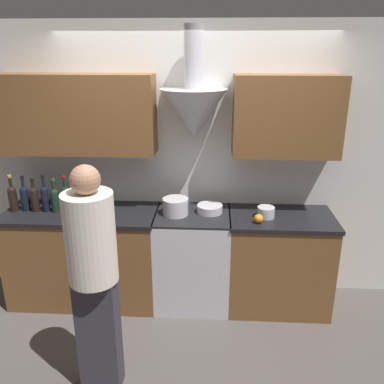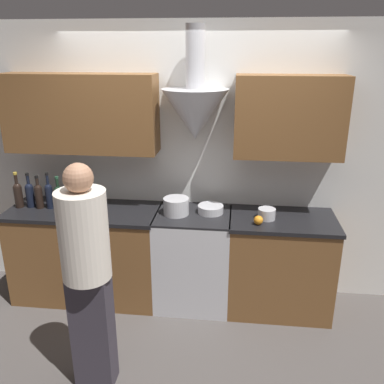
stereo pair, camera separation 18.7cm
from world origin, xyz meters
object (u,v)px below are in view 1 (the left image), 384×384
stove_range (193,258)px  wine_bottle_5 (66,198)px  stock_pot (175,206)px  person_foreground_left (94,274)px  orange_fruit (259,219)px  wine_bottle_3 (45,197)px  wine_bottle_1 (25,197)px  wine_bottle_0 (13,197)px  wine_bottle_2 (34,198)px  mixing_bowl (210,209)px  saucepan (266,212)px  wine_bottle_4 (55,199)px

stove_range → wine_bottle_5: bearing=-179.2°
stock_pot → person_foreground_left: size_ratio=0.14×
stove_range → orange_fruit: orange_fruit is taller
stove_range → wine_bottle_5: 1.31m
stove_range → wine_bottle_3: wine_bottle_3 is taller
wine_bottle_1 → orange_fruit: size_ratio=4.17×
wine_bottle_0 → wine_bottle_2: bearing=0.9°
stock_pot → mixing_bowl: size_ratio=0.99×
orange_fruit → saucepan: saucepan is taller
wine_bottle_5 → person_foreground_left: size_ratio=0.21×
wine_bottle_5 → mixing_bowl: wine_bottle_5 is taller
orange_fruit → wine_bottle_2: bearing=175.7°
mixing_bowl → wine_bottle_1: bearing=-178.5°
wine_bottle_4 → stove_range: bearing=0.8°
wine_bottle_1 → stock_pot: 1.41m
wine_bottle_3 → orange_fruit: (1.95, -0.16, -0.10)m
stove_range → wine_bottle_5: size_ratio=2.65×
wine_bottle_0 → wine_bottle_4: wine_bottle_0 is taller
stove_range → wine_bottle_4: (-1.27, -0.02, 0.59)m
wine_bottle_4 → wine_bottle_5: bearing=0.4°
wine_bottle_5 → person_foreground_left: 1.23m
wine_bottle_4 → stock_pot: bearing=0.0°
wine_bottle_0 → stock_pot: (1.51, 0.00, -0.06)m
wine_bottle_0 → stock_pot: size_ratio=1.49×
wine_bottle_4 → person_foreground_left: (0.67, -1.09, -0.11)m
wine_bottle_1 → wine_bottle_4: wine_bottle_1 is taller
wine_bottle_3 → wine_bottle_5: 0.21m
wine_bottle_5 → stock_pot: (1.01, 0.00, -0.06)m
wine_bottle_0 → mixing_bowl: (1.82, 0.07, -0.10)m
wine_bottle_2 → wine_bottle_4: size_ratio=1.00×
wine_bottle_1 → wine_bottle_3: wine_bottle_3 is taller
wine_bottle_4 → mixing_bowl: 1.43m
wine_bottle_4 → mixing_bowl: (1.42, 0.07, -0.09)m
orange_fruit → person_foreground_left: bearing=-141.7°
saucepan → stock_pot: bearing=178.6°
wine_bottle_0 → wine_bottle_2: (0.20, 0.00, -0.01)m
wine_bottle_5 → person_foreground_left: (0.56, -1.09, -0.13)m
orange_fruit → wine_bottle_5: bearing=175.0°
wine_bottle_2 → person_foreground_left: 1.39m
stove_range → stock_pot: stock_pot is taller
stove_range → wine_bottle_1: bearing=179.8°
stove_range → wine_bottle_1: 1.67m
wine_bottle_3 → wine_bottle_5: size_ratio=1.00×
stove_range → wine_bottle_3: 1.49m
wine_bottle_3 → mixing_bowl: wine_bottle_3 is taller
wine_bottle_4 → wine_bottle_5: wine_bottle_5 is taller
wine_bottle_1 → mixing_bowl: wine_bottle_1 is taller
wine_bottle_1 → wine_bottle_3: 0.20m
wine_bottle_0 → person_foreground_left: 1.53m
mixing_bowl → orange_fruit: bearing=-27.1°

